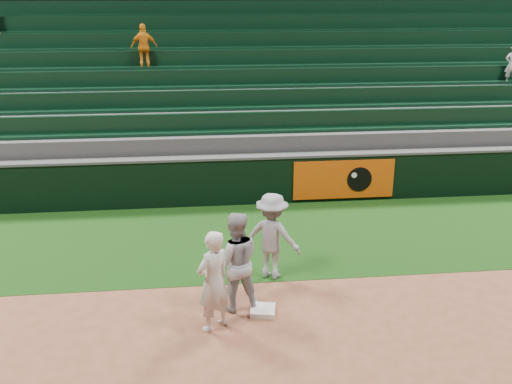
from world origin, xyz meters
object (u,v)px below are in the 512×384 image
(first_base, at_px, (263,310))
(base_coach, at_px, (272,236))
(first_baseman, at_px, (213,281))
(baserunner, at_px, (235,262))

(first_base, relative_size, base_coach, 0.24)
(first_baseman, relative_size, baserunner, 0.97)
(first_base, relative_size, baserunner, 0.23)
(baserunner, xyz_separation_m, base_coach, (0.76, 1.05, -0.03))
(first_baseman, bearing_deg, base_coach, -162.81)
(first_base, height_order, baserunner, baserunner)
(baserunner, bearing_deg, base_coach, -128.66)
(first_baseman, relative_size, base_coach, 1.02)
(first_baseman, distance_m, base_coach, 2.00)
(first_base, xyz_separation_m, base_coach, (0.32, 1.27, 0.79))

